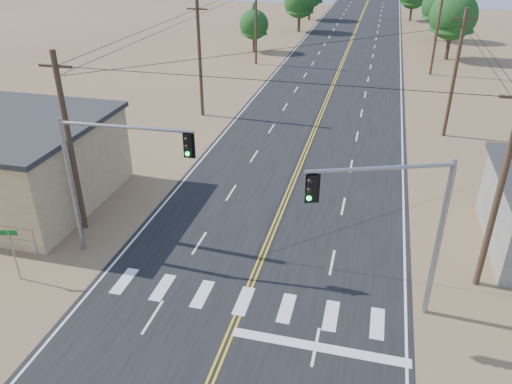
% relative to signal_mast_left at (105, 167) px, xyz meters
% --- Properties ---
extents(road, '(15.00, 200.00, 0.02)m').
position_rel_signal_mast_left_xyz_m(road, '(7.45, 19.91, -5.00)').
color(road, black).
rests_on(road, ground).
extents(utility_pole_left_near, '(1.80, 0.30, 10.00)m').
position_rel_signal_mast_left_xyz_m(utility_pole_left_near, '(-3.05, 1.91, 0.11)').
color(utility_pole_left_near, '#4C3826').
rests_on(utility_pole_left_near, ground).
extents(utility_pole_left_mid, '(1.80, 0.30, 10.00)m').
position_rel_signal_mast_left_xyz_m(utility_pole_left_mid, '(-3.05, 21.91, 0.11)').
color(utility_pole_left_mid, '#4C3826').
rests_on(utility_pole_left_mid, ground).
extents(utility_pole_left_far, '(1.80, 0.30, 10.00)m').
position_rel_signal_mast_left_xyz_m(utility_pole_left_far, '(-3.05, 41.91, 0.11)').
color(utility_pole_left_far, '#4C3826').
rests_on(utility_pole_left_far, ground).
extents(utility_pole_right_near, '(1.80, 0.30, 10.00)m').
position_rel_signal_mast_left_xyz_m(utility_pole_right_near, '(17.95, 1.91, 0.11)').
color(utility_pole_right_near, '#4C3826').
rests_on(utility_pole_right_near, ground).
extents(utility_pole_right_mid, '(1.80, 0.30, 10.00)m').
position_rel_signal_mast_left_xyz_m(utility_pole_right_mid, '(17.95, 21.91, 0.11)').
color(utility_pole_right_mid, '#4C3826').
rests_on(utility_pole_right_mid, ground).
extents(utility_pole_right_far, '(1.80, 0.30, 10.00)m').
position_rel_signal_mast_left_xyz_m(utility_pole_right_far, '(17.95, 41.91, 0.11)').
color(utility_pole_right_far, '#4C3826').
rests_on(utility_pole_right_far, ground).
extents(signal_mast_left, '(6.68, 0.60, 7.33)m').
position_rel_signal_mast_left_xyz_m(signal_mast_left, '(0.00, 0.00, 0.00)').
color(signal_mast_left, gray).
rests_on(signal_mast_left, ground).
extents(signal_mast_right, '(5.54, 2.34, 7.43)m').
position_rel_signal_mast_left_xyz_m(signal_mast_right, '(13.89, -1.39, 0.00)').
color(signal_mast_right, gray).
rests_on(signal_mast_right, ground).
extents(street_sign, '(0.82, 0.22, 2.79)m').
position_rel_signal_mast_left_xyz_m(street_sign, '(-3.55, -3.14, -3.13)').
color(street_sign, gray).
rests_on(street_sign, ground).
extents(tree_left_near, '(3.94, 3.94, 6.56)m').
position_rel_signal_mast_left_xyz_m(tree_left_near, '(-5.05, 48.72, -1.00)').
color(tree_left_near, '#3F2D1E').
rests_on(tree_left_near, ground).
extents(tree_right_near, '(5.91, 5.91, 9.86)m').
position_rel_signal_mast_left_xyz_m(tree_right_near, '(20.37, 50.36, 1.02)').
color(tree_right_near, '#3F2D1E').
rests_on(tree_right_near, ground).
extents(tree_right_mid, '(5.42, 5.42, 9.03)m').
position_rel_signal_mast_left_xyz_m(tree_right_mid, '(19.80, 63.03, 0.52)').
color(tree_right_mid, '#3F2D1E').
rests_on(tree_right_mid, ground).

